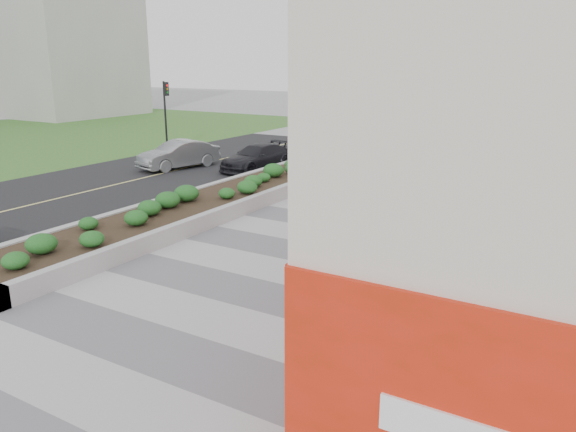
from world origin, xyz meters
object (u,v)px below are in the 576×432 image
at_px(skateboarder, 365,235).
at_px(car_silver, 179,154).
at_px(planter, 205,202).
at_px(traffic_signal_far, 166,106).
at_px(car_dark, 257,157).
at_px(traffic_signal_near, 304,112).

height_order(skateboarder, car_silver, skateboarder).
height_order(planter, car_silver, car_silver).
height_order(traffic_signal_far, car_silver, traffic_signal_far).
xyz_separation_m(skateboarder, car_silver, (-13.87, 8.16, -0.09)).
distance_m(planter, traffic_signal_far, 15.00).
height_order(car_silver, car_dark, car_silver).
height_order(planter, car_dark, car_dark).
relative_size(traffic_signal_near, car_silver, 0.98).
distance_m(skateboarder, car_silver, 16.09).
bearing_deg(traffic_signal_far, skateboarder, -33.42).
bearing_deg(car_dark, skateboarder, -36.07).
height_order(traffic_signal_far, car_dark, traffic_signal_far).
distance_m(car_silver, car_dark, 4.11).
relative_size(traffic_signal_far, car_dark, 0.95).
distance_m(traffic_signal_far, car_dark, 8.46).
xyz_separation_m(car_silver, car_dark, (3.76, 1.67, -0.06)).
bearing_deg(planter, car_silver, 137.19).
relative_size(skateboarder, car_dark, 0.36).
bearing_deg(planter, car_dark, 110.73).
bearing_deg(traffic_signal_near, traffic_signal_far, -176.89).
height_order(planter, traffic_signal_near, traffic_signal_near).
bearing_deg(car_silver, traffic_signal_far, 153.07).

